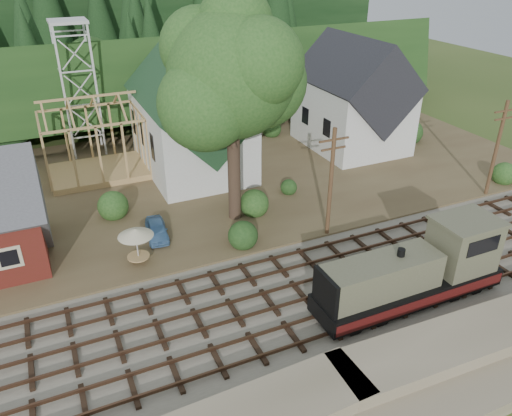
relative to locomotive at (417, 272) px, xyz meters
name	(u,v)px	position (x,y,z in m)	size (l,w,h in m)	color
ground	(269,306)	(-7.70, 3.00, -2.02)	(140.00, 140.00, 0.00)	#384C1E
railroad_bed	(269,305)	(-7.70, 3.00, -1.94)	(64.00, 11.00, 0.16)	#726B5B
village_flat	(178,182)	(-7.70, 21.00, -1.87)	(64.00, 26.00, 0.30)	brown
hillside	(123,108)	(-7.70, 45.00, -2.02)	(70.00, 28.00, 8.00)	#1E3F19
ridge	(102,80)	(-7.70, 61.00, -2.02)	(80.00, 20.00, 12.00)	black
church	(191,116)	(-5.70, 22.68, 3.16)	(8.40, 15.17, 13.00)	silver
farmhouse	(353,100)	(10.30, 22.00, 2.84)	(8.40, 10.80, 10.60)	silver
timber_frame	(94,143)	(-13.70, 25.00, 1.24)	(8.20, 6.20, 6.99)	tan
lattice_tower	(72,48)	(-13.70, 31.00, 8.01)	(3.20, 3.20, 12.12)	silver
big_tree	(234,83)	(-5.53, 13.08, 8.19)	(10.90, 8.40, 14.70)	#38281E
telegraph_pole_near	(331,182)	(-0.70, 8.20, 2.22)	(2.20, 0.28, 8.00)	#4C331E
telegraph_pole_far	(497,148)	(14.30, 8.20, 2.22)	(2.20, 0.28, 8.00)	#4C331E
locomotive	(417,272)	(0.00, 0.00, 0.00)	(11.26, 2.82, 4.53)	black
car_blue	(157,230)	(-11.68, 12.55, -1.14)	(1.38, 3.43, 1.17)	#598BC0
car_red	(396,132)	(16.12, 21.98, -1.13)	(1.98, 4.29, 1.19)	#AA1E0D
patio_set	(135,234)	(-13.52, 10.00, 0.37)	(2.21, 2.21, 2.46)	silver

